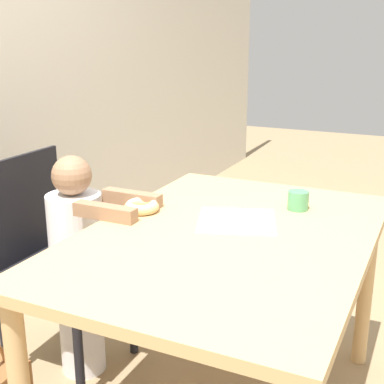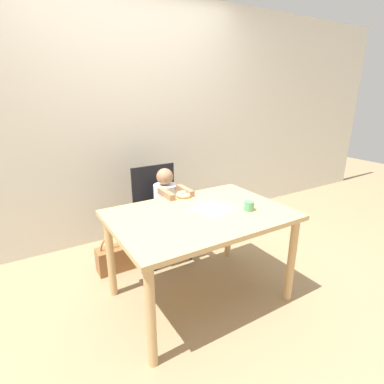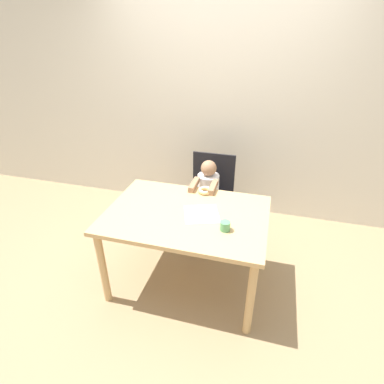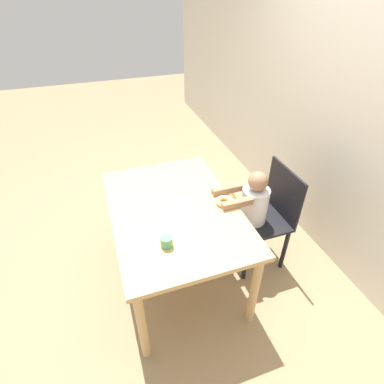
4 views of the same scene
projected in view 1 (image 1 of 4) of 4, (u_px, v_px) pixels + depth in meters
dining_table at (227, 258)px, 1.77m from camera, size 1.28×0.89×0.72m
chair at (53, 259)px, 2.16m from camera, size 0.45×0.43×0.89m
child_figure at (79, 266)px, 2.11m from camera, size 0.23×0.43×0.91m
donut at (142, 206)px, 1.94m from camera, size 0.13×0.13×0.04m
napkin at (237, 221)px, 1.85m from camera, size 0.34×0.34×0.00m
cup at (298, 200)px, 1.96m from camera, size 0.08×0.08×0.07m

